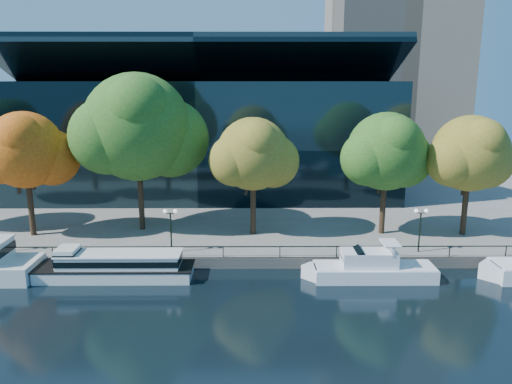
{
  "coord_description": "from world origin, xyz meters",
  "views": [
    {
      "loc": [
        2.61,
        -38.32,
        16.5
      ],
      "look_at": [
        2.92,
        8.0,
        5.79
      ],
      "focal_mm": 35.0,
      "sensor_mm": 36.0,
      "label": 1
    }
  ],
  "objects_px": {
    "cruiser_near": "(369,268)",
    "tree_2": "(139,129)",
    "tree_4": "(388,153)",
    "lamp_1": "(171,221)",
    "tree_3": "(255,156)",
    "tree_1": "(26,152)",
    "tour_boat": "(111,265)",
    "lamp_2": "(421,220)",
    "tree_5": "(472,155)"
  },
  "relations": [
    {
      "from": "tour_boat",
      "to": "lamp_2",
      "type": "xyz_separation_m",
      "value": [
        26.93,
        3.55,
        2.83
      ]
    },
    {
      "from": "tree_5",
      "to": "cruiser_near",
      "type": "bearing_deg",
      "value": -142.37
    },
    {
      "from": "cruiser_near",
      "to": "tree_4",
      "type": "bearing_deg",
      "value": 69.27
    },
    {
      "from": "tree_4",
      "to": "tree_5",
      "type": "xyz_separation_m",
      "value": [
        8.1,
        -0.41,
        -0.14
      ]
    },
    {
      "from": "lamp_2",
      "to": "tree_4",
      "type": "bearing_deg",
      "value": 107.95
    },
    {
      "from": "tree_5",
      "to": "tree_2",
      "type": "bearing_deg",
      "value": 176.58
    },
    {
      "from": "tree_2",
      "to": "tree_3",
      "type": "height_order",
      "value": "tree_2"
    },
    {
      "from": "tree_2",
      "to": "lamp_2",
      "type": "bearing_deg",
      "value": -15.04
    },
    {
      "from": "lamp_1",
      "to": "tree_5",
      "type": "bearing_deg",
      "value": 10.13
    },
    {
      "from": "tour_boat",
      "to": "tree_5",
      "type": "relative_size",
      "value": 1.19
    },
    {
      "from": "tree_4",
      "to": "lamp_1",
      "type": "xyz_separation_m",
      "value": [
        -20.6,
        -5.54,
        -5.22
      ]
    },
    {
      "from": "tree_3",
      "to": "lamp_1",
      "type": "distance_m",
      "value": 10.58
    },
    {
      "from": "lamp_2",
      "to": "tree_5",
      "type": "bearing_deg",
      "value": 39.09
    },
    {
      "from": "cruiser_near",
      "to": "tree_2",
      "type": "bearing_deg",
      "value": 152.47
    },
    {
      "from": "cruiser_near",
      "to": "tree_1",
      "type": "height_order",
      "value": "tree_1"
    },
    {
      "from": "tour_boat",
      "to": "tree_4",
      "type": "distance_m",
      "value": 27.92
    },
    {
      "from": "tree_3",
      "to": "tree_5",
      "type": "relative_size",
      "value": 0.98
    },
    {
      "from": "lamp_1",
      "to": "tree_3",
      "type": "bearing_deg",
      "value": 36.06
    },
    {
      "from": "tree_4",
      "to": "tree_5",
      "type": "bearing_deg",
      "value": -2.91
    },
    {
      "from": "lamp_2",
      "to": "cruiser_near",
      "type": "bearing_deg",
      "value": -144.18
    },
    {
      "from": "tree_1",
      "to": "tree_2",
      "type": "xyz_separation_m",
      "value": [
        10.6,
        1.91,
        1.95
      ]
    },
    {
      "from": "tree_1",
      "to": "tour_boat",
      "type": "bearing_deg",
      "value": -41.05
    },
    {
      "from": "tree_1",
      "to": "tree_3",
      "type": "distance_m",
      "value": 22.1
    },
    {
      "from": "tour_boat",
      "to": "tree_1",
      "type": "height_order",
      "value": "tree_1"
    },
    {
      "from": "tree_5",
      "to": "lamp_1",
      "type": "xyz_separation_m",
      "value": [
        -28.7,
        -5.13,
        -5.08
      ]
    },
    {
      "from": "tree_5",
      "to": "lamp_2",
      "type": "height_order",
      "value": "tree_5"
    },
    {
      "from": "tour_boat",
      "to": "tree_3",
      "type": "xyz_separation_m",
      "value": [
        12.07,
        9.04,
        7.84
      ]
    },
    {
      "from": "tree_1",
      "to": "lamp_1",
      "type": "xyz_separation_m",
      "value": [
        14.55,
        -5.17,
        -5.46
      ]
    },
    {
      "from": "tree_1",
      "to": "tree_5",
      "type": "xyz_separation_m",
      "value": [
        43.26,
        -0.04,
        -0.38
      ]
    },
    {
      "from": "tree_3",
      "to": "tree_5",
      "type": "xyz_separation_m",
      "value": [
        21.17,
        -0.36,
        0.08
      ]
    },
    {
      "from": "tree_3",
      "to": "tour_boat",
      "type": "bearing_deg",
      "value": -143.17
    },
    {
      "from": "tree_5",
      "to": "lamp_2",
      "type": "bearing_deg",
      "value": -140.91
    },
    {
      "from": "tree_4",
      "to": "lamp_1",
      "type": "distance_m",
      "value": 21.96
    },
    {
      "from": "lamp_1",
      "to": "lamp_2",
      "type": "height_order",
      "value": "same"
    },
    {
      "from": "tree_2",
      "to": "tree_5",
      "type": "distance_m",
      "value": 32.8
    },
    {
      "from": "tree_4",
      "to": "tree_5",
      "type": "height_order",
      "value": "tree_4"
    },
    {
      "from": "tour_boat",
      "to": "tree_5",
      "type": "height_order",
      "value": "tree_5"
    },
    {
      "from": "tree_4",
      "to": "tree_3",
      "type": "bearing_deg",
      "value": -179.77
    },
    {
      "from": "tour_boat",
      "to": "cruiser_near",
      "type": "bearing_deg",
      "value": -0.82
    },
    {
      "from": "tour_boat",
      "to": "cruiser_near",
      "type": "height_order",
      "value": "cruiser_near"
    },
    {
      "from": "tree_5",
      "to": "tree_4",
      "type": "bearing_deg",
      "value": 177.09
    },
    {
      "from": "cruiser_near",
      "to": "tree_4",
      "type": "distance_m",
      "value": 12.98
    },
    {
      "from": "cruiser_near",
      "to": "tree_1",
      "type": "xyz_separation_m",
      "value": [
        -31.6,
        9.03,
        8.45
      ]
    },
    {
      "from": "tree_4",
      "to": "cruiser_near",
      "type": "bearing_deg",
      "value": -110.73
    },
    {
      "from": "tour_boat",
      "to": "tree_2",
      "type": "height_order",
      "value": "tree_2"
    },
    {
      "from": "lamp_1",
      "to": "tree_2",
      "type": "bearing_deg",
      "value": 119.18
    },
    {
      "from": "cruiser_near",
      "to": "lamp_2",
      "type": "distance_m",
      "value": 7.24
    },
    {
      "from": "tree_2",
      "to": "tree_4",
      "type": "height_order",
      "value": "tree_2"
    },
    {
      "from": "cruiser_near",
      "to": "tree_5",
      "type": "bearing_deg",
      "value": 37.63
    },
    {
      "from": "cruiser_near",
      "to": "tree_2",
      "type": "height_order",
      "value": "tree_2"
    }
  ]
}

